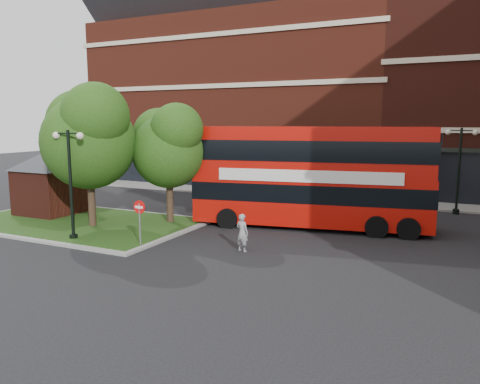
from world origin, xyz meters
The scene contains 15 objects.
ground centered at (0.00, 0.00, 0.00)m, with size 120.00×120.00×0.00m, color black.
pavement_far centered at (0.00, 16.50, 0.06)m, with size 44.00×3.00×0.12m, color slate.
terrace_far_left centered at (-8.00, 24.00, 7.00)m, with size 26.00×12.00×14.00m, color maroon.
traffic_island centered at (-8.00, 3.00, 0.07)m, with size 12.60×7.60×0.15m.
kiosk centered at (-11.00, 4.00, 2.32)m, with size 6.51×6.51×3.60m.
tree_island_west centered at (-6.60, 2.58, 4.79)m, with size 5.40×4.71×7.21m.
tree_island_east centered at (-3.58, 5.06, 4.24)m, with size 4.46×3.90×6.29m.
lamp_island centered at (-5.50, 0.20, 2.83)m, with size 1.72×0.36×5.00m.
lamp_far_left centered at (2.00, 14.50, 2.83)m, with size 1.72×0.36×5.00m.
lamp_far_right centered at (10.00, 14.50, 2.83)m, with size 1.72×0.36×5.00m.
bus centered at (3.29, 7.56, 2.94)m, with size 12.02×4.70×4.48m.
woman centered at (2.12, 2.00, 0.80)m, with size 0.58×0.38×1.59m, color gray.
car_silver centered at (-5.11, 15.07, 0.71)m, with size 1.67×4.14×1.41m, color silver.
car_white centered at (5.28, 16.00, 0.62)m, with size 1.32×3.79×1.25m, color silver.
no_entry_sign centered at (-2.07, 0.61, 1.46)m, with size 0.57×0.07×2.05m.
Camera 1 is at (10.24, -15.11, 5.39)m, focal length 35.00 mm.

